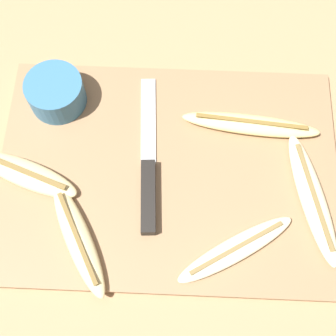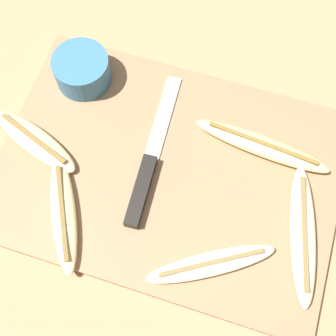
% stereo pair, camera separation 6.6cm
% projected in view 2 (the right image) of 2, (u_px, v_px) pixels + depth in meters
% --- Properties ---
extents(ground_plane, '(4.00, 4.00, 0.00)m').
position_uv_depth(ground_plane, '(168.00, 174.00, 0.69)').
color(ground_plane, tan).
extents(cutting_board, '(0.49, 0.35, 0.01)m').
position_uv_depth(cutting_board, '(168.00, 172.00, 0.68)').
color(cutting_board, '#997551').
rests_on(cutting_board, ground_plane).
extents(knife, '(0.04, 0.25, 0.02)m').
position_uv_depth(knife, '(146.00, 175.00, 0.66)').
color(knife, black).
rests_on(knife, cutting_board).
extents(banana_golden_short, '(0.21, 0.05, 0.02)m').
position_uv_depth(banana_golden_short, '(262.00, 146.00, 0.68)').
color(banana_golden_short, '#EDD689').
rests_on(banana_golden_short, cutting_board).
extents(banana_pale_long, '(0.08, 0.20, 0.02)m').
position_uv_depth(banana_pale_long, '(303.00, 234.00, 0.63)').
color(banana_pale_long, beige).
rests_on(banana_pale_long, cutting_board).
extents(banana_ripe_center, '(0.16, 0.09, 0.02)m').
position_uv_depth(banana_ripe_center, '(35.00, 141.00, 0.68)').
color(banana_ripe_center, beige).
rests_on(banana_ripe_center, cutting_board).
extents(banana_bright_far, '(0.17, 0.12, 0.02)m').
position_uv_depth(banana_bright_far, '(211.00, 264.00, 0.62)').
color(banana_bright_far, beige).
rests_on(banana_bright_far, cutting_board).
extents(banana_mellow_near, '(0.11, 0.17, 0.02)m').
position_uv_depth(banana_mellow_near, '(64.00, 214.00, 0.64)').
color(banana_mellow_near, beige).
rests_on(banana_mellow_near, cutting_board).
extents(prep_bowl, '(0.09, 0.09, 0.05)m').
position_uv_depth(prep_bowl, '(82.00, 70.00, 0.71)').
color(prep_bowl, teal).
rests_on(prep_bowl, cutting_board).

